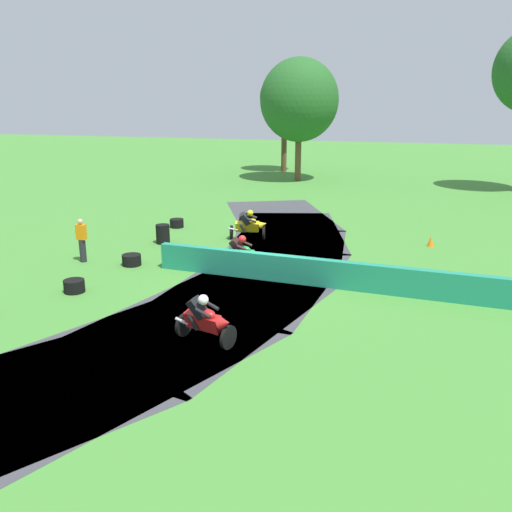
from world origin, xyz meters
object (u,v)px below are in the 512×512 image
(motorcycle_lead_red, at_px, (205,320))
(tire_stack_far, at_px, (163,234))
(motorcycle_chase_green, at_px, (242,254))
(tire_stack_extra_a, at_px, (177,223))
(traffic_cone, at_px, (431,241))
(track_marshal, at_px, (82,240))
(tire_stack_mid_a, at_px, (74,286))
(tire_stack_mid_b, at_px, (132,260))
(motorcycle_trailing_yellow, at_px, (249,225))

(motorcycle_lead_red, relative_size, tire_stack_far, 2.12)
(motorcycle_chase_green, xyz_separation_m, tire_stack_extra_a, (-4.99, 5.68, -0.45))
(tire_stack_far, distance_m, traffic_cone, 11.06)
(track_marshal, bearing_deg, traffic_cone, 25.11)
(motorcycle_lead_red, distance_m, tire_stack_far, 10.13)
(motorcycle_chase_green, relative_size, tire_stack_mid_a, 2.61)
(motorcycle_chase_green, relative_size, traffic_cone, 3.86)
(tire_stack_extra_a, distance_m, track_marshal, 6.25)
(tire_stack_mid_a, distance_m, track_marshal, 3.45)
(tire_stack_mid_b, relative_size, traffic_cone, 1.56)
(tire_stack_mid_a, bearing_deg, traffic_cone, 39.12)
(tire_stack_mid_a, bearing_deg, motorcycle_lead_red, -24.29)
(motorcycle_trailing_yellow, height_order, tire_stack_extra_a, motorcycle_trailing_yellow)
(tire_stack_far, bearing_deg, traffic_cone, 13.44)
(tire_stack_mid_b, distance_m, tire_stack_far, 3.19)
(tire_stack_mid_a, distance_m, tire_stack_extra_a, 9.14)
(motorcycle_lead_red, relative_size, motorcycle_trailing_yellow, 0.99)
(tire_stack_mid_b, height_order, track_marshal, track_marshal)
(tire_stack_extra_a, bearing_deg, motorcycle_trailing_yellow, -18.02)
(motorcycle_trailing_yellow, xyz_separation_m, tire_stack_far, (-3.28, -1.58, -0.23))
(motorcycle_lead_red, bearing_deg, tire_stack_mid_a, 155.71)
(motorcycle_chase_green, height_order, track_marshal, track_marshal)
(tire_stack_mid_a, xyz_separation_m, tire_stack_extra_a, (-0.54, 9.12, 0.00))
(track_marshal, distance_m, traffic_cone, 13.77)
(motorcycle_trailing_yellow, relative_size, track_marshal, 1.05)
(tire_stack_mid_b, relative_size, track_marshal, 0.42)
(motorcycle_chase_green, bearing_deg, track_marshal, -175.73)
(motorcycle_lead_red, relative_size, tire_stack_mid_b, 2.46)
(tire_stack_far, relative_size, track_marshal, 0.49)
(tire_stack_far, xyz_separation_m, tire_stack_extra_a, (-0.64, 2.86, -0.20))
(tire_stack_mid_b, xyz_separation_m, tire_stack_extra_a, (-0.89, 6.04, 0.00))
(track_marshal, bearing_deg, motorcycle_trailing_yellow, 44.22)
(tire_stack_mid_b, bearing_deg, track_marshal, -177.32)
(motorcycle_lead_red, relative_size, traffic_cone, 3.85)
(motorcycle_lead_red, distance_m, tire_stack_extra_a, 12.94)
(motorcycle_trailing_yellow, bearing_deg, tire_stack_mid_a, -113.34)
(motorcycle_chase_green, bearing_deg, tire_stack_mid_a, -142.23)
(motorcycle_lead_red, height_order, motorcycle_chase_green, same)
(track_marshal, bearing_deg, tire_stack_mid_b, 2.68)
(track_marshal, xyz_separation_m, traffic_cone, (12.46, 5.84, -0.60))
(motorcycle_lead_red, relative_size, tire_stack_mid_a, 2.61)
(tire_stack_mid_a, distance_m, tire_stack_mid_b, 3.11)
(tire_stack_mid_b, xyz_separation_m, traffic_cone, (10.52, 5.75, 0.02))
(motorcycle_trailing_yellow, distance_m, tire_stack_mid_b, 5.66)
(motorcycle_chase_green, height_order, motorcycle_trailing_yellow, motorcycle_chase_green)
(motorcycle_lead_red, xyz_separation_m, track_marshal, (-6.93, 5.40, 0.17))
(motorcycle_trailing_yellow, height_order, tire_stack_mid_b, motorcycle_trailing_yellow)
(traffic_cone, bearing_deg, tire_stack_mid_a, -140.88)
(motorcycle_chase_green, xyz_separation_m, track_marshal, (-6.05, -0.45, 0.17))
(motorcycle_trailing_yellow, bearing_deg, tire_stack_far, -154.29)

